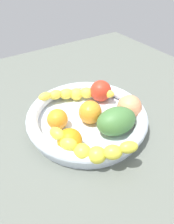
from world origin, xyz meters
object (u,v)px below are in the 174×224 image
Objects in this scene: fruit_bowl at (87,118)px; banana_draped_left at (76,94)px; orange_mid_right at (57,119)px; tomato_red at (101,91)px; orange_front at (70,141)px; banana_draped_right at (90,149)px; mango_green at (116,121)px; peach_blush at (129,107)px; orange_mid_left at (90,112)px.

fruit_bowl is 10.39cm from banana_draped_left.
tomato_red is (17.68, 4.29, 0.51)cm from orange_mid_right.
banana_draped_right is at bearing -66.21° from orange_front.
mango_green is (3.78, -8.21, 2.89)cm from fruit_bowl.
mango_green reaches higher than banana_draped_left.
banana_draped_right is 2.45× the size of peach_blush.
banana_draped_right is 2.53× the size of tomato_red.
orange_mid_right is 0.52× the size of mango_green.
banana_draped_left is 10.95cm from orange_mid_left.
mango_green is at bearing -158.05° from peach_blush.
banana_draped_right is (-7.38, -12.43, 2.88)cm from fruit_bowl.
tomato_red is 0.62× the size of mango_green.
peach_blush is at bearing -25.59° from fruit_bowl.
tomato_red is (16.74, 18.68, -0.30)cm from banana_draped_right.
fruit_bowl is at bearing -13.21° from orange_mid_right.
mango_green is at bearing -4.45° from orange_front.
tomato_red is (9.36, 6.24, 2.58)cm from fruit_bowl.
orange_front is at bearing -125.68° from banana_draped_left.
peach_blush reaches higher than banana_draped_right.
fruit_bowl is 5.58× the size of orange_front.
tomato_red reaches higher than orange_front.
banana_draped_right is at bearing -158.77° from peach_blush.
mango_green is (12.09, -10.16, 0.83)cm from orange_mid_right.
orange_mid_left is 8.06cm from mango_green.
orange_mid_left is at bearing -100.72° from banana_draped_left.
banana_draped_left is at bearing 79.28° from orange_mid_left.
banana_draped_right is at bearing -159.23° from mango_green.
orange_mid_left is 9.26cm from orange_mid_right.
fruit_bowl is 4.90× the size of peach_blush.
mango_green is at bearing -40.03° from orange_mid_right.
fruit_bowl is 5.07× the size of tomato_red.
mango_green is at bearing -111.15° from tomato_red.
peach_blush reaches higher than orange_front.
banana_draped_right and orange_mid_left have the same top height.
banana_draped_left is at bearing 119.24° from peach_blush.
orange_mid_right is at bearing 159.50° from peach_blush.
orange_front is 13.54cm from mango_green.
peach_blush is at bearing -81.77° from tomato_red.
orange_mid_right is 20.66cm from peach_blush.
mango_green reaches higher than fruit_bowl.
banana_draped_left is at bearing 151.86° from tomato_red.
tomato_red is (6.83, -3.65, 0.68)cm from banana_draped_left.
fruit_bowl is 11.54cm from tomato_red.
banana_draped_left is 1.94× the size of mango_green.
fruit_bowl is at bearing 154.41° from peach_blush.
orange_mid_left is at bearing -59.58° from fruit_bowl.
orange_mid_right is at bearing 162.36° from orange_mid_left.
peach_blush reaches higher than fruit_bowl.
orange_front is at bearing -174.84° from peach_blush.
orange_front is (-12.24, -17.05, 0.38)cm from banana_draped_left.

